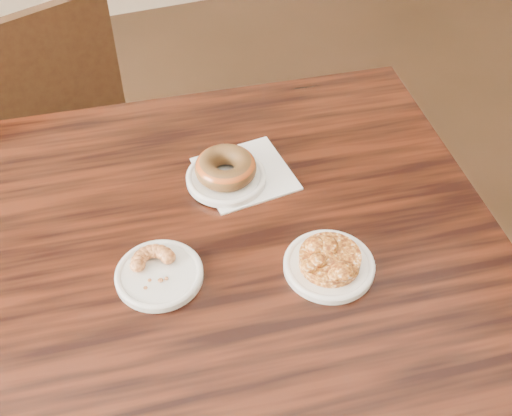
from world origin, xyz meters
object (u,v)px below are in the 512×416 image
object	(u,v)px
chair_far	(37,127)
apple_fritter	(330,257)
glazed_donut	(226,168)
cafe_table	(247,350)
cruller_fragment	(158,268)

from	to	relation	value
chair_far	apple_fritter	size ratio (longest dim) A/B	6.09
glazed_donut	apple_fritter	distance (m)	0.29
chair_far	glazed_donut	size ratio (longest dim) A/B	7.28
cafe_table	apple_fritter	world-z (taller)	apple_fritter
cafe_table	cruller_fragment	bearing A→B (deg)	-164.27
cafe_table	apple_fritter	bearing A→B (deg)	-36.17
cafe_table	glazed_donut	size ratio (longest dim) A/B	7.74
glazed_donut	apple_fritter	bearing A→B (deg)	-68.69
cafe_table	chair_far	size ratio (longest dim) A/B	1.06
chair_far	apple_fritter	distance (m)	1.15
apple_fritter	chair_far	bearing A→B (deg)	116.14
cafe_table	chair_far	xyz separation A→B (m)	(-0.36, 0.88, 0.08)
cafe_table	cruller_fragment	xyz separation A→B (m)	(-0.17, -0.03, 0.40)
cafe_table	chair_far	bearing A→B (deg)	118.17
cafe_table	chair_far	distance (m)	0.95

